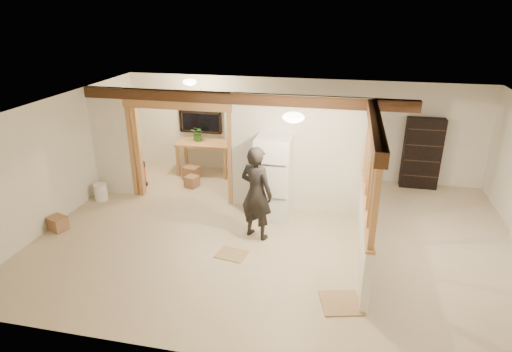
% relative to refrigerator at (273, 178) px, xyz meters
% --- Properties ---
extents(floor, '(9.00, 6.50, 0.01)m').
position_rel_refrigerator_xyz_m(floor, '(0.23, -0.80, -0.87)').
color(floor, '#BFAB8E').
rests_on(floor, ground).
extents(ceiling, '(9.00, 6.50, 0.01)m').
position_rel_refrigerator_xyz_m(ceiling, '(0.23, -0.80, 1.64)').
color(ceiling, white).
extents(wall_back, '(9.00, 0.01, 2.50)m').
position_rel_refrigerator_xyz_m(wall_back, '(0.23, 2.45, 0.39)').
color(wall_back, silver).
rests_on(wall_back, floor).
extents(wall_front, '(9.00, 0.01, 2.50)m').
position_rel_refrigerator_xyz_m(wall_front, '(0.23, -4.05, 0.39)').
color(wall_front, silver).
rests_on(wall_front, floor).
extents(wall_left, '(0.01, 6.50, 2.50)m').
position_rel_refrigerator_xyz_m(wall_left, '(-4.27, -0.80, 0.39)').
color(wall_left, silver).
rests_on(wall_left, floor).
extents(partition_left_stub, '(0.90, 0.12, 2.50)m').
position_rel_refrigerator_xyz_m(partition_left_stub, '(-3.82, 0.40, 0.39)').
color(partition_left_stub, silver).
rests_on(partition_left_stub, floor).
extents(partition_center, '(2.80, 0.12, 2.50)m').
position_rel_refrigerator_xyz_m(partition_center, '(0.43, 0.40, 0.39)').
color(partition_center, silver).
rests_on(partition_center, floor).
extents(doorway_frame, '(2.46, 0.14, 2.20)m').
position_rel_refrigerator_xyz_m(doorway_frame, '(-2.17, 0.40, 0.24)').
color(doorway_frame, '#B37E4B').
rests_on(doorway_frame, floor).
extents(header_beam_back, '(7.00, 0.18, 0.22)m').
position_rel_refrigerator_xyz_m(header_beam_back, '(-0.77, 0.40, 1.52)').
color(header_beam_back, '#4A2C19').
rests_on(header_beam_back, ceiling).
extents(header_beam_right, '(0.18, 3.30, 0.22)m').
position_rel_refrigerator_xyz_m(header_beam_right, '(1.83, -1.20, 1.52)').
color(header_beam_right, '#4A2C19').
rests_on(header_beam_right, ceiling).
extents(pony_wall, '(0.12, 3.20, 1.00)m').
position_rel_refrigerator_xyz_m(pony_wall, '(1.83, -1.20, -0.36)').
color(pony_wall, silver).
rests_on(pony_wall, floor).
extents(stud_partition, '(0.14, 3.20, 1.32)m').
position_rel_refrigerator_xyz_m(stud_partition, '(1.83, -1.20, 0.80)').
color(stud_partition, '#B37E4B').
rests_on(stud_partition, pony_wall).
extents(window_back, '(1.12, 0.10, 1.10)m').
position_rel_refrigerator_xyz_m(window_back, '(-2.37, 2.37, 0.69)').
color(window_back, black).
rests_on(window_back, wall_back).
extents(ceiling_dome_main, '(0.36, 0.36, 0.16)m').
position_rel_refrigerator_xyz_m(ceiling_dome_main, '(0.53, -1.30, 1.62)').
color(ceiling_dome_main, '#FFEABF').
rests_on(ceiling_dome_main, ceiling).
extents(ceiling_dome_util, '(0.32, 0.32, 0.14)m').
position_rel_refrigerator_xyz_m(ceiling_dome_util, '(-2.27, 1.50, 1.62)').
color(ceiling_dome_util, '#FFEABF').
rests_on(ceiling_dome_util, ceiling).
extents(hanging_bulb, '(0.07, 0.07, 0.07)m').
position_rel_refrigerator_xyz_m(hanging_bulb, '(-1.77, 0.80, 1.32)').
color(hanging_bulb, '#FFD88C').
rests_on(hanging_bulb, ceiling).
extents(refrigerator, '(0.71, 0.69, 1.72)m').
position_rel_refrigerator_xyz_m(refrigerator, '(0.00, 0.00, 0.00)').
color(refrigerator, white).
rests_on(refrigerator, floor).
extents(woman, '(0.78, 0.65, 1.82)m').
position_rel_refrigerator_xyz_m(woman, '(-0.16, -0.93, 0.05)').
color(woman, black).
rests_on(woman, floor).
extents(work_table, '(1.40, 0.73, 0.87)m').
position_rel_refrigerator_xyz_m(work_table, '(-2.16, 1.99, -0.43)').
color(work_table, '#B37E4B').
rests_on(work_table, floor).
extents(potted_plant, '(0.44, 0.41, 0.39)m').
position_rel_refrigerator_xyz_m(potted_plant, '(-2.34, 2.07, 0.20)').
color(potted_plant, '#215B20').
rests_on(potted_plant, work_table).
extents(shop_vac, '(0.49, 0.49, 0.60)m').
position_rel_refrigerator_xyz_m(shop_vac, '(-3.53, 0.88, -0.56)').
color(shop_vac, '#B91609').
rests_on(shop_vac, floor).
extents(bookshelf, '(0.86, 0.29, 1.72)m').
position_rel_refrigerator_xyz_m(bookshelf, '(3.20, 2.24, -0.00)').
color(bookshelf, black).
rests_on(bookshelf, floor).
extents(bucket, '(0.36, 0.36, 0.38)m').
position_rel_refrigerator_xyz_m(bucket, '(-3.98, -0.06, -0.67)').
color(bucket, silver).
rests_on(bucket, floor).
extents(box_util_a, '(0.44, 0.40, 0.33)m').
position_rel_refrigerator_xyz_m(box_util_a, '(-2.39, 1.59, -0.70)').
color(box_util_a, '#8F6645').
rests_on(box_util_a, floor).
extents(box_util_b, '(0.36, 0.36, 0.27)m').
position_rel_refrigerator_xyz_m(box_util_b, '(-2.21, 1.09, -0.73)').
color(box_util_b, '#8F6645').
rests_on(box_util_b, floor).
extents(box_front, '(0.42, 0.38, 0.28)m').
position_rel_refrigerator_xyz_m(box_front, '(-4.07, -1.51, -0.72)').
color(box_front, '#8F6645').
rests_on(box_front, floor).
extents(floor_panel_near, '(0.72, 0.72, 0.02)m').
position_rel_refrigerator_xyz_m(floor_panel_near, '(1.50, -2.63, -0.85)').
color(floor_panel_near, tan).
rests_on(floor_panel_near, floor).
extents(floor_panel_far, '(0.58, 0.50, 0.02)m').
position_rel_refrigerator_xyz_m(floor_panel_far, '(-0.46, -1.67, -0.85)').
color(floor_panel_far, tan).
rests_on(floor_panel_far, floor).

